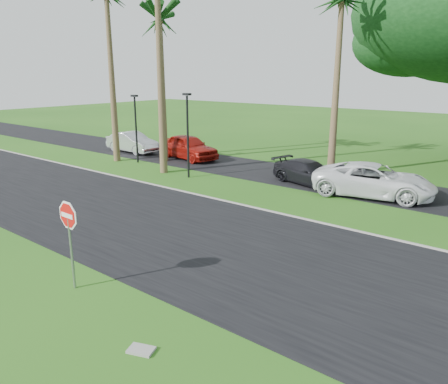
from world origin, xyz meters
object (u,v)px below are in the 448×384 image
at_px(stop_sign_near, 69,227).
at_px(car_minivan, 374,181).
at_px(car_red, 188,147).
at_px(car_silver, 132,143).
at_px(car_dark, 309,173).

xyz_separation_m(stop_sign_near, car_minivan, (3.02, 14.13, -1.00)).
bearing_deg(car_red, car_silver, 108.38).
bearing_deg(car_minivan, car_dark, 75.54).
bearing_deg(car_minivan, car_red, 72.90).
xyz_separation_m(stop_sign_near, car_red, (-10.19, 15.43, -0.96)).
distance_m(car_dark, car_minivan, 3.52).
bearing_deg(car_silver, stop_sign_near, -133.02).
xyz_separation_m(car_silver, car_dark, (14.64, -0.38, -0.11)).
bearing_deg(car_red, car_minivan, -85.65).
height_order(car_silver, car_minivan, car_minivan).
xyz_separation_m(car_red, car_minivan, (13.21, -1.30, -0.04)).
height_order(stop_sign_near, car_minivan, stop_sign_near).
distance_m(stop_sign_near, car_minivan, 14.48).
distance_m(stop_sign_near, car_dark, 14.37).
bearing_deg(car_silver, car_red, -80.43).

